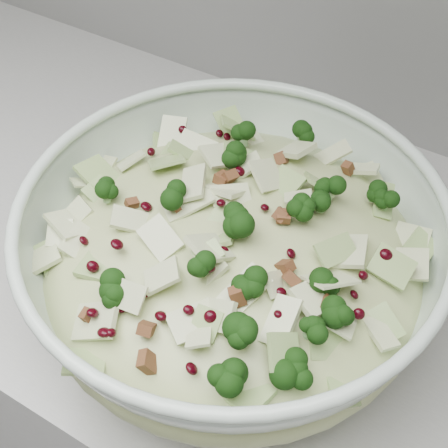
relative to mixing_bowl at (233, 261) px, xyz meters
name	(u,v)px	position (x,y,z in m)	size (l,w,h in m)	color
mixing_bowl	(233,261)	(0.00, 0.00, 0.00)	(0.42, 0.42, 0.16)	silver
salad	(233,244)	(0.00, 0.00, 0.03)	(0.41, 0.41, 0.16)	#AFB57B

